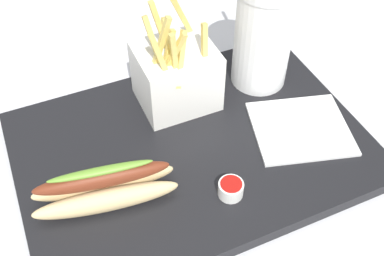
{
  "coord_description": "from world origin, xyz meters",
  "views": [
    {
      "loc": [
        -0.17,
        -0.38,
        0.5
      ],
      "look_at": [
        0.0,
        0.0,
        0.05
      ],
      "focal_mm": 43.46,
      "sensor_mm": 36.0,
      "label": 1
    }
  ],
  "objects_px": {
    "soda_cup": "(263,35)",
    "napkin_stack": "(300,128)",
    "ketchup_cup_1": "(231,188)",
    "fries_basket": "(176,75)",
    "hot_dog_1": "(104,188)"
  },
  "relations": [
    {
      "from": "hot_dog_1",
      "to": "ketchup_cup_1",
      "type": "xyz_separation_m",
      "value": [
        0.14,
        -0.05,
        -0.01
      ]
    },
    {
      "from": "fries_basket",
      "to": "napkin_stack",
      "type": "bearing_deg",
      "value": -42.81
    },
    {
      "from": "fries_basket",
      "to": "ketchup_cup_1",
      "type": "xyz_separation_m",
      "value": [
        -0.0,
        -0.18,
        -0.04
      ]
    },
    {
      "from": "soda_cup",
      "to": "fries_basket",
      "type": "height_order",
      "value": "soda_cup"
    },
    {
      "from": "soda_cup",
      "to": "hot_dog_1",
      "type": "xyz_separation_m",
      "value": [
        -0.28,
        -0.12,
        -0.06
      ]
    },
    {
      "from": "fries_basket",
      "to": "hot_dog_1",
      "type": "distance_m",
      "value": 0.2
    },
    {
      "from": "hot_dog_1",
      "to": "napkin_stack",
      "type": "height_order",
      "value": "hot_dog_1"
    },
    {
      "from": "fries_basket",
      "to": "soda_cup",
      "type": "bearing_deg",
      "value": -2.42
    },
    {
      "from": "soda_cup",
      "to": "napkin_stack",
      "type": "height_order",
      "value": "soda_cup"
    },
    {
      "from": "fries_basket",
      "to": "ketchup_cup_1",
      "type": "height_order",
      "value": "fries_basket"
    },
    {
      "from": "soda_cup",
      "to": "hot_dog_1",
      "type": "bearing_deg",
      "value": -156.44
    },
    {
      "from": "soda_cup",
      "to": "napkin_stack",
      "type": "distance_m",
      "value": 0.14
    },
    {
      "from": "ketchup_cup_1",
      "to": "napkin_stack",
      "type": "xyz_separation_m",
      "value": [
        0.14,
        0.06,
        -0.01
      ]
    },
    {
      "from": "ketchup_cup_1",
      "to": "napkin_stack",
      "type": "relative_size",
      "value": 0.24
    },
    {
      "from": "hot_dog_1",
      "to": "ketchup_cup_1",
      "type": "bearing_deg",
      "value": -21.09
    }
  ]
}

